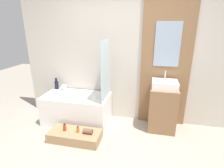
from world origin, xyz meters
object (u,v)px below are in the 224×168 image
wooden_step_bench (75,136)px  vase_round_light (64,87)px  sink (165,84)px  bottle_soap_secondary (78,130)px  bathtub (77,108)px  bottle_soap_primary (65,127)px  vase_tall_dark (57,85)px

wooden_step_bench → vase_round_light: (-0.59, 0.85, 0.56)m
wooden_step_bench → vase_round_light: bearing=124.9°
sink → bottle_soap_secondary: sink is taller
bathtub → wooden_step_bench: size_ratio=1.46×
wooden_step_bench → bottle_soap_secondary: bearing=0.0°
sink → vase_round_light: size_ratio=3.63×
wooden_step_bench → bottle_soap_primary: (-0.18, -0.00, 0.14)m
bathtub → bottle_soap_primary: bearing=-87.0°
bathtub → sink: bearing=3.3°
wooden_step_bench → vase_round_light: size_ratio=7.25×
sink → vase_tall_dark: (-2.23, 0.16, -0.22)m
sink → vase_round_light: bearing=176.1°
vase_round_light → bottle_soap_primary: bearing=-64.0°
vase_tall_dark → wooden_step_bench: bearing=-48.5°
sink → vase_round_light: 2.08m
vase_round_light → bottle_soap_primary: (0.41, -0.85, -0.41)m
wooden_step_bench → sink: bearing=25.7°
vase_round_light → bottle_soap_secondary: 1.15m
sink → vase_tall_dark: 2.25m
bottle_soap_primary → vase_round_light: bearing=116.0°
bottle_soap_secondary → vase_round_light: bearing=127.9°
sink → vase_tall_dark: bearing=175.9°
bathtub → wooden_step_bench: bathtub is taller
vase_tall_dark → bottle_soap_secondary: size_ratio=2.13×
sink → bottle_soap_secondary: (-1.40, -0.71, -0.68)m
vase_round_light → sink: bearing=-3.9°
wooden_step_bench → vase_round_light: vase_round_light is taller
bottle_soap_primary → wooden_step_bench: bearing=0.0°
wooden_step_bench → vase_tall_dark: (-0.77, 0.87, 0.60)m
bathtub → vase_tall_dark: vase_tall_dark is taller
wooden_step_bench → sink: size_ratio=2.00×
sink → wooden_step_bench: bearing=-154.3°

